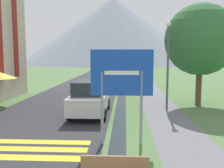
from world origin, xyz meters
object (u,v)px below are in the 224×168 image
object	(u,v)px
road_sign	(122,81)
parked_car_near	(90,97)
streetlamp	(168,59)
tree_by_path	(200,40)
parked_car_far	(103,80)

from	to	relation	value
road_sign	parked_car_near	world-z (taller)	road_sign
streetlamp	tree_by_path	xyz separation A→B (m)	(2.20, 1.54, 1.12)
streetlamp	road_sign	bearing A→B (deg)	-113.99
streetlamp	parked_car_near	bearing A→B (deg)	-165.24
road_sign	parked_car_near	xyz separation A→B (m)	(-1.73, 4.53, -1.33)
road_sign	tree_by_path	size ratio (longest dim) A/B	0.53
tree_by_path	road_sign	bearing A→B (deg)	-123.27
tree_by_path	streetlamp	bearing A→B (deg)	-145.07
road_sign	parked_car_far	distance (m)	13.95
road_sign	streetlamp	world-z (taller)	streetlamp
streetlamp	tree_by_path	bearing A→B (deg)	34.93
parked_car_near	streetlamp	world-z (taller)	streetlamp
road_sign	tree_by_path	xyz separation A→B (m)	(4.71, 7.19, 1.83)
parked_car_far	streetlamp	size ratio (longest dim) A/B	0.88
road_sign	parked_car_near	bearing A→B (deg)	110.87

